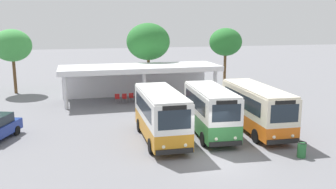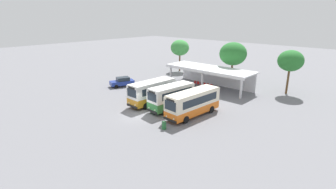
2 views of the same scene
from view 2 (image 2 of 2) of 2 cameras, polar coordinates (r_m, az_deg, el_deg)
ground_plane at (r=31.78m, az=-6.71°, el=-4.74°), size 180.00×180.00×0.00m
city_bus_nearest_orange at (r=35.33m, az=-3.57°, el=0.71°), size 2.51×7.30×3.23m
city_bus_second_in_row at (r=33.14m, az=0.76°, el=-0.39°), size 2.67×6.78×3.24m
city_bus_middle_cream at (r=31.17m, az=5.63°, el=-1.72°), size 2.67×8.00×3.15m
parked_car_flank at (r=44.97m, az=-10.23°, el=2.85°), size 3.10×4.42×1.62m
terminal_canopy at (r=44.37m, az=9.69°, el=5.05°), size 15.33×5.05×3.40m
waiting_chair_end_by_column at (r=45.05m, az=6.05°, el=2.66°), size 0.45×0.45×0.86m
waiting_chair_second_from_end at (r=44.62m, az=6.70°, el=2.49°), size 0.45×0.45×0.86m
waiting_chair_middle_seat at (r=44.35m, az=7.50°, el=2.37°), size 0.45×0.45×0.86m
waiting_chair_fourth_seat at (r=43.89m, az=8.13°, el=2.18°), size 0.45×0.45×0.86m
waiting_chair_fifth_seat at (r=43.54m, az=8.87°, el=2.02°), size 0.45×0.45×0.86m
waiting_chair_far_end_seat at (r=43.21m, az=9.63°, el=1.87°), size 0.45×0.45×0.86m
roadside_tree_behind_canopy at (r=46.28m, az=14.39°, el=8.82°), size 4.72×4.72×7.46m
roadside_tree_east_of_canopy at (r=43.36m, az=25.81°, el=6.81°), size 3.81×3.81×6.88m
roadside_tree_west_of_canopy at (r=56.20m, az=2.69°, el=10.42°), size 3.99×3.99×6.82m
litter_bin_apron at (r=27.86m, az=-0.90°, el=-6.88°), size 0.49×0.49×0.90m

